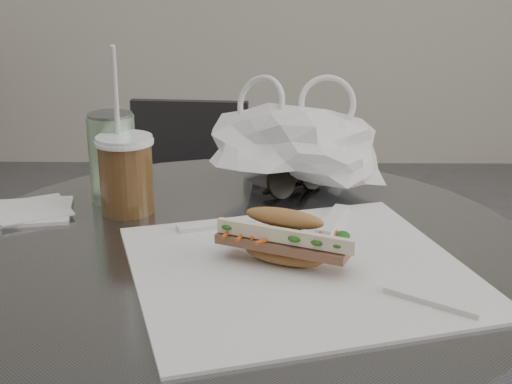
{
  "coord_description": "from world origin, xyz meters",
  "views": [
    {
      "loc": [
        0.03,
        -0.63,
        1.1
      ],
      "look_at": [
        0.02,
        0.25,
        0.79
      ],
      "focal_mm": 50.0,
      "sensor_mm": 36.0,
      "label": 1
    }
  ],
  "objects_px": {
    "banh_mi": "(284,238)",
    "drink_can": "(113,157)",
    "chair_far": "(184,267)",
    "sunglasses": "(295,179)",
    "iced_coffee": "(126,173)"
  },
  "relations": [
    {
      "from": "banh_mi",
      "to": "drink_can",
      "type": "distance_m",
      "value": 0.34
    },
    {
      "from": "chair_far",
      "to": "banh_mi",
      "type": "distance_m",
      "value": 1.01
    },
    {
      "from": "drink_can",
      "to": "sunglasses",
      "type": "bearing_deg",
      "value": 7.55
    },
    {
      "from": "banh_mi",
      "to": "sunglasses",
      "type": "xyz_separation_m",
      "value": [
        0.02,
        0.26,
        -0.01
      ]
    },
    {
      "from": "iced_coffee",
      "to": "drink_can",
      "type": "bearing_deg",
      "value": 119.53
    },
    {
      "from": "chair_far",
      "to": "banh_mi",
      "type": "xyz_separation_m",
      "value": [
        0.23,
        -0.87,
        0.45
      ]
    },
    {
      "from": "iced_coffee",
      "to": "sunglasses",
      "type": "relative_size",
      "value": 2.31
    },
    {
      "from": "iced_coffee",
      "to": "drink_can",
      "type": "height_order",
      "value": "iced_coffee"
    },
    {
      "from": "banh_mi",
      "to": "chair_far",
      "type": "bearing_deg",
      "value": 128.1
    },
    {
      "from": "drink_can",
      "to": "iced_coffee",
      "type": "bearing_deg",
      "value": -60.47
    },
    {
      "from": "banh_mi",
      "to": "drink_can",
      "type": "relative_size",
      "value": 1.59
    },
    {
      "from": "iced_coffee",
      "to": "banh_mi",
      "type": "bearing_deg",
      "value": -39.46
    },
    {
      "from": "banh_mi",
      "to": "sunglasses",
      "type": "bearing_deg",
      "value": 108.27
    },
    {
      "from": "chair_far",
      "to": "iced_coffee",
      "type": "relative_size",
      "value": 3.06
    },
    {
      "from": "chair_far",
      "to": "sunglasses",
      "type": "relative_size",
      "value": 7.08
    }
  ]
}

